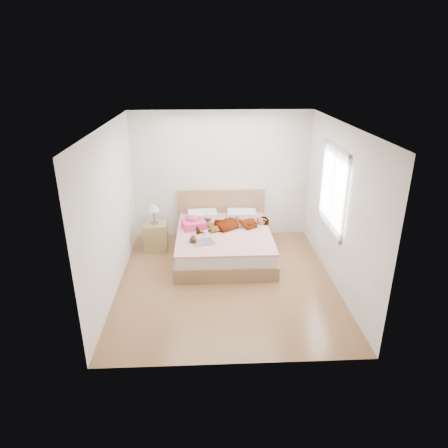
# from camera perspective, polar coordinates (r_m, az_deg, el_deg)

# --- Properties ---
(ground) EXTENTS (4.00, 4.00, 0.00)m
(ground) POSITION_cam_1_polar(r_m,az_deg,el_deg) (6.85, 0.35, -8.15)
(ground) COLOR #4C3117
(ground) RESTS_ON ground
(woman) EXTENTS (1.61, 0.92, 0.21)m
(woman) POSITION_cam_1_polar(r_m,az_deg,el_deg) (7.62, 1.29, 0.30)
(woman) COLOR white
(woman) RESTS_ON bed
(hair) EXTENTS (0.53, 0.59, 0.07)m
(hair) POSITION_cam_1_polar(r_m,az_deg,el_deg) (8.05, -2.99, 0.99)
(hair) COLOR black
(hair) RESTS_ON bed
(phone) EXTENTS (0.07, 0.11, 0.06)m
(phone) POSITION_cam_1_polar(r_m,az_deg,el_deg) (7.94, -2.50, 1.93)
(phone) COLOR silver
(phone) RESTS_ON bed
(room_shell) EXTENTS (4.00, 4.00, 4.00)m
(room_shell) POSITION_cam_1_polar(r_m,az_deg,el_deg) (6.83, 15.33, 4.74)
(room_shell) COLOR white
(room_shell) RESTS_ON ground
(bed) EXTENTS (1.80, 2.08, 1.00)m
(bed) POSITION_cam_1_polar(r_m,az_deg,el_deg) (7.63, -0.07, -2.42)
(bed) COLOR brown
(bed) RESTS_ON ground
(towel) EXTENTS (0.51, 0.44, 0.23)m
(towel) POSITION_cam_1_polar(r_m,az_deg,el_deg) (7.62, -4.36, 0.14)
(towel) COLOR #FD4469
(towel) RESTS_ON bed
(magazine) EXTENTS (0.53, 0.44, 0.03)m
(magazine) POSITION_cam_1_polar(r_m,az_deg,el_deg) (7.00, -3.06, -2.64)
(magazine) COLOR white
(magazine) RESTS_ON bed
(coffee_mug) EXTENTS (0.12, 0.10, 0.09)m
(coffee_mug) POSITION_cam_1_polar(r_m,az_deg,el_deg) (7.29, -2.60, -1.29)
(coffee_mug) COLOR white
(coffee_mug) RESTS_ON bed
(plush_toy) EXTENTS (0.13, 0.20, 0.11)m
(plush_toy) POSITION_cam_1_polar(r_m,az_deg,el_deg) (7.02, -4.42, -2.19)
(plush_toy) COLOR #311B0D
(plush_toy) RESTS_ON bed
(nightstand) EXTENTS (0.46, 0.41, 0.98)m
(nightstand) POSITION_cam_1_polar(r_m,az_deg,el_deg) (7.92, -9.76, -1.45)
(nightstand) COLOR olive
(nightstand) RESTS_ON ground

